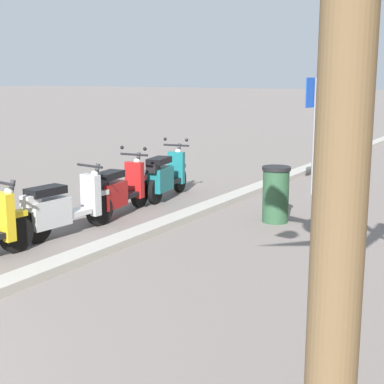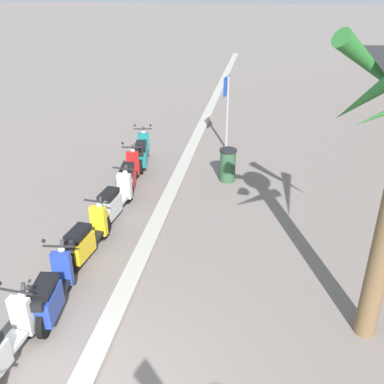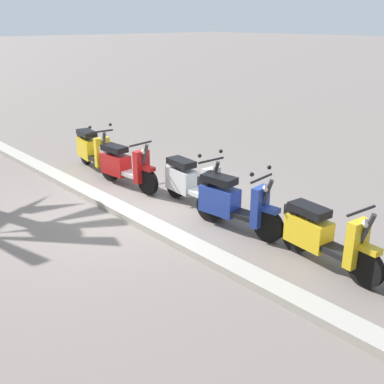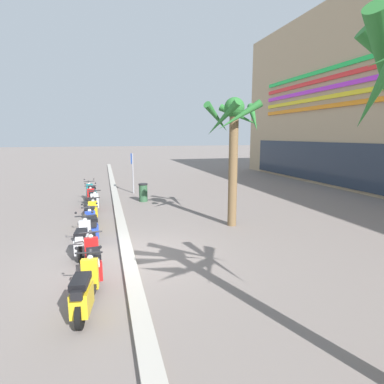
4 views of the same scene
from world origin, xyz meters
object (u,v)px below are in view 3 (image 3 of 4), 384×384
at_px(scooter_yellow_mid_front, 322,236).
at_px(scooter_silver_mid_rear, 190,182).
at_px(scooter_yellow_tail_end, 92,150).
at_px(scooter_blue_last_in_row, 231,203).
at_px(scooter_red_lead_nearest, 124,165).

xyz_separation_m(scooter_yellow_mid_front, scooter_silver_mid_rear, (2.98, -0.13, 0.01)).
xyz_separation_m(scooter_yellow_mid_front, scooter_yellow_tail_end, (6.21, 0.09, 0.02)).
height_order(scooter_blue_last_in_row, scooter_yellow_tail_end, same).
bearing_deg(scooter_yellow_mid_front, scooter_blue_last_in_row, 2.78).
bearing_deg(scooter_yellow_mid_front, scooter_silver_mid_rear, -2.44).
height_order(scooter_red_lead_nearest, scooter_yellow_tail_end, scooter_yellow_tail_end).
relative_size(scooter_blue_last_in_row, scooter_yellow_tail_end, 0.97).
xyz_separation_m(scooter_red_lead_nearest, scooter_yellow_tail_end, (1.48, -0.12, 0.02)).
height_order(scooter_silver_mid_rear, scooter_yellow_tail_end, same).
bearing_deg(scooter_yellow_tail_end, scooter_red_lead_nearest, 175.39).
height_order(scooter_blue_last_in_row, scooter_silver_mid_rear, same).
bearing_deg(scooter_red_lead_nearest, scooter_yellow_mid_front, -177.43).
bearing_deg(scooter_yellow_mid_front, scooter_yellow_tail_end, 0.85).
relative_size(scooter_blue_last_in_row, scooter_silver_mid_rear, 0.97).
xyz_separation_m(scooter_blue_last_in_row, scooter_red_lead_nearest, (3.01, 0.13, -0.02)).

